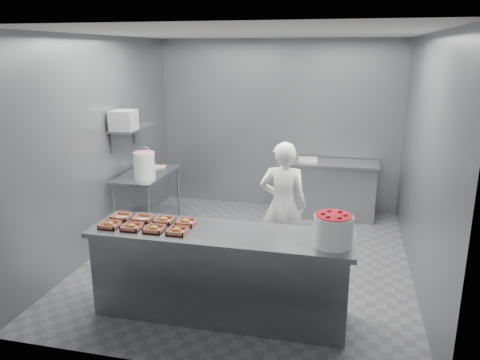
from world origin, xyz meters
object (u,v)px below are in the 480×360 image
strawberry_tub (333,229)px  service_counter (221,273)px  tray_5 (143,218)px  appliance (124,120)px  back_counter (329,189)px  tray_2 (154,229)px  worker (283,205)px  glaze_bucket (144,165)px  tray_1 (132,227)px  prep_table (148,193)px  tray_3 (177,231)px  tray_4 (122,217)px  tray_6 (164,220)px  tray_0 (109,225)px  tray_7 (186,222)px

strawberry_tub → service_counter: bearing=175.7°
tray_5 → appliance: appliance is taller
back_counter → appliance: appliance is taller
back_counter → tray_2: tray_2 is taller
worker → glaze_bucket: bearing=-14.1°
tray_1 → strawberry_tub: size_ratio=0.53×
prep_table → tray_3: bearing=-58.9°
back_counter → tray_3: size_ratio=8.01×
tray_3 → tray_4: tray_3 is taller
worker → appliance: 2.46m
tray_2 → tray_6: (0.00, 0.25, 0.00)m
back_counter → strawberry_tub: strawberry_tub is taller
tray_0 → tray_3: size_ratio=1.00×
tray_7 → tray_1: bearing=-152.2°
service_counter → worker: worker is taller
tray_1 → tray_2: same height
tray_4 → strawberry_tub: 2.21m
glaze_bucket → appliance: appliance is taller
tray_3 → tray_6: same height
glaze_bucket → appliance: size_ratio=1.27×
prep_table → tray_6: 2.11m
tray_4 → back_counter: bearing=57.2°
service_counter → strawberry_tub: strawberry_tub is taller
appliance → tray_0: bearing=-74.9°
tray_0 → glaze_bucket: size_ratio=0.42×
tray_2 → service_counter: bearing=11.2°
tray_4 → glaze_bucket: 1.61m
prep_table → back_counter: 2.87m
prep_table → tray_7: 2.24m
service_counter → back_counter: 3.37m
tray_5 → glaze_bucket: bearing=113.6°
tray_0 → tray_2: (0.48, 0.00, 0.00)m
tray_2 → tray_0: bearing=180.0°
tray_5 → strawberry_tub: size_ratio=0.53×
tray_5 → appliance: bearing=121.4°
tray_2 → tray_4: (-0.48, 0.25, -0.00)m
tray_0 → tray_6: bearing=27.8°
prep_table → back_counter: same height
back_counter → tray_5: bearing=-119.6°
strawberry_tub → appliance: size_ratio=1.01×
tray_4 → tray_6: (0.48, -0.00, 0.00)m
service_counter → glaze_bucket: (-1.55, 1.67, 0.64)m
tray_2 → tray_7: (0.24, 0.25, 0.00)m
prep_table → worker: worker is taller
tray_5 → strawberry_tub: bearing=-6.1°
tray_3 → tray_2: bearing=180.0°
tray_0 → tray_5: size_ratio=1.00×
tray_1 → glaze_bucket: (-0.67, 1.80, 0.17)m
strawberry_tub → tray_1: bearing=-178.7°
tray_5 → glaze_bucket: size_ratio=0.42×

